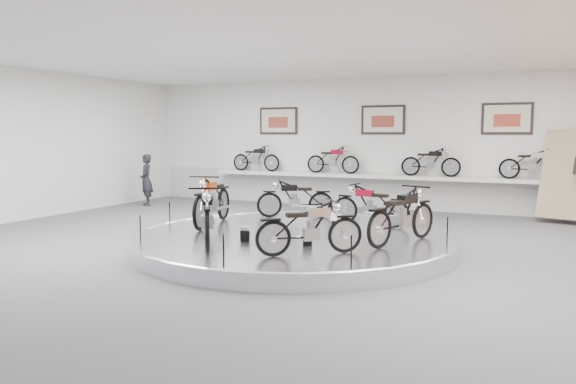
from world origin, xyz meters
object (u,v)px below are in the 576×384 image
at_px(shelf, 380,176).
at_px(bike_f, 402,215).
at_px(bike_c, 212,200).
at_px(bike_d, 207,214).
at_px(display_platform, 294,241).
at_px(bike_a, 371,205).
at_px(visitor, 146,180).
at_px(bike_b, 295,198).
at_px(bike_e, 310,228).

xyz_separation_m(shelf, bike_f, (2.17, -6.44, -0.18)).
bearing_deg(bike_c, bike_d, 17.23).
distance_m(display_platform, bike_a, 2.07).
relative_size(display_platform, bike_a, 4.18).
bearing_deg(bike_f, visitor, 85.47).
height_order(bike_a, visitor, visitor).
bearing_deg(bike_b, display_platform, 85.30).
height_order(display_platform, shelf, shelf).
bearing_deg(shelf, bike_a, -77.06).
height_order(display_platform, bike_e, bike_e).
xyz_separation_m(shelf, bike_a, (1.09, -4.74, -0.25)).
bearing_deg(shelf, bike_b, -101.42).
relative_size(shelf, bike_f, 6.26).
distance_m(shelf, bike_e, 8.11).
bearing_deg(shelf, bike_d, -97.35).
bearing_deg(bike_e, bike_b, 78.12).
height_order(display_platform, bike_f, bike_f).
xyz_separation_m(bike_a, visitor, (-8.09, 2.57, 0.07)).
distance_m(bike_e, bike_f, 1.97).
xyz_separation_m(display_platform, shelf, (0.00, 6.40, 0.85)).
bearing_deg(bike_d, shelf, 140.25).
distance_m(bike_b, bike_e, 4.16).
relative_size(display_platform, bike_c, 3.38).
relative_size(bike_a, bike_e, 0.99).
xyz_separation_m(bike_c, bike_d, (1.04, -1.82, -0.02)).
relative_size(bike_c, visitor, 1.16).
bearing_deg(bike_b, bike_e, 89.34).
bearing_deg(bike_a, display_platform, 65.37).
xyz_separation_m(bike_b, bike_d, (-0.15, -3.61, 0.08)).
bearing_deg(display_platform, bike_d, -123.61).
height_order(bike_b, bike_f, bike_f).
distance_m(bike_c, visitor, 6.32).
xyz_separation_m(bike_c, visitor, (-4.93, 3.95, -0.04)).
xyz_separation_m(bike_a, bike_c, (-3.16, -1.38, 0.11)).
height_order(bike_b, bike_c, bike_c).
bearing_deg(shelf, bike_c, -108.65).
height_order(bike_a, bike_c, bike_c).
bearing_deg(bike_f, bike_e, 164.51).
distance_m(shelf, visitor, 7.33).
bearing_deg(visitor, bike_f, 14.40).
bearing_deg(bike_c, visitor, -141.21).
bearing_deg(bike_e, display_platform, 82.82).
relative_size(bike_d, bike_e, 1.18).
relative_size(bike_a, bike_c, 0.81).
height_order(bike_b, visitor, visitor).
xyz_separation_m(shelf, visitor, (-7.00, -2.17, -0.18)).
xyz_separation_m(bike_c, bike_f, (4.24, -0.32, -0.04)).
distance_m(bike_e, visitor, 9.94).
bearing_deg(bike_a, bike_c, 32.30).
bearing_deg(visitor, display_platform, 8.25).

